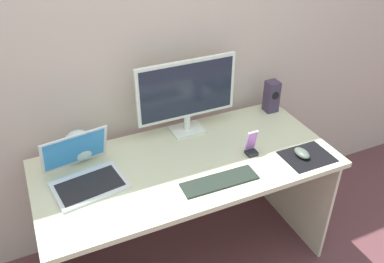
% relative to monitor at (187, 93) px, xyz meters
% --- Properties ---
extents(ground_plane, '(8.00, 8.00, 0.00)m').
position_rel_monitor_xyz_m(ground_plane, '(-0.12, -0.26, -0.95)').
color(ground_plane, brown).
extents(wall_back, '(6.00, 0.04, 2.50)m').
position_rel_monitor_xyz_m(wall_back, '(-0.12, 0.16, 0.30)').
color(wall_back, '#C0AA9D').
rests_on(wall_back, ground_plane).
extents(desk, '(1.52, 0.71, 0.71)m').
position_rel_monitor_xyz_m(desk, '(-0.12, -0.26, -0.38)').
color(desk, beige).
rests_on(desk, ground_plane).
extents(monitor, '(0.56, 0.14, 0.43)m').
position_rel_monitor_xyz_m(monitor, '(0.00, 0.00, 0.00)').
color(monitor, silver).
rests_on(monitor, desk).
extents(speaker_right, '(0.07, 0.08, 0.19)m').
position_rel_monitor_xyz_m(speaker_right, '(0.56, -0.00, -0.14)').
color(speaker_right, '#3B2F47').
rests_on(speaker_right, desk).
extents(laptop, '(0.36, 0.35, 0.22)m').
position_rel_monitor_xyz_m(laptop, '(-0.62, -0.20, -0.19)').
color(laptop, silver).
rests_on(laptop, desk).
extents(fishbowl, '(0.16, 0.16, 0.16)m').
position_rel_monitor_xyz_m(fishbowl, '(-0.60, -0.01, -0.16)').
color(fishbowl, silver).
rests_on(fishbowl, desk).
extents(keyboard_external, '(0.38, 0.12, 0.01)m').
position_rel_monitor_xyz_m(keyboard_external, '(-0.04, -0.47, -0.23)').
color(keyboard_external, black).
rests_on(keyboard_external, desk).
extents(mousepad, '(0.25, 0.20, 0.00)m').
position_rel_monitor_xyz_m(mousepad, '(0.46, -0.48, -0.24)').
color(mousepad, black).
rests_on(mousepad, desk).
extents(mouse, '(0.06, 0.10, 0.04)m').
position_rel_monitor_xyz_m(mouse, '(0.44, -0.47, -0.22)').
color(mouse, '#4B584D').
rests_on(mouse, mousepad).
extents(phone_in_dock, '(0.06, 0.06, 0.14)m').
position_rel_monitor_xyz_m(phone_in_dock, '(0.21, -0.34, -0.19)').
color(phone_in_dock, black).
rests_on(phone_in_dock, desk).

